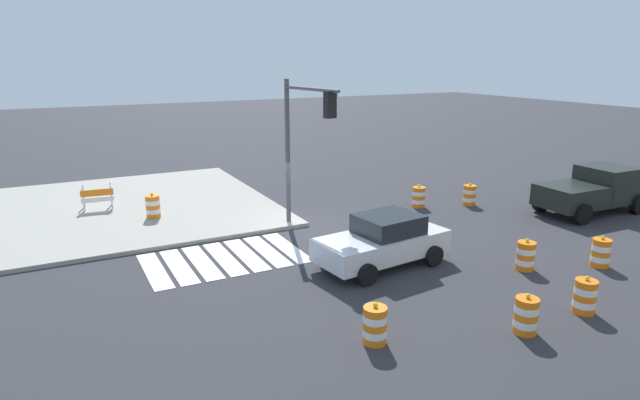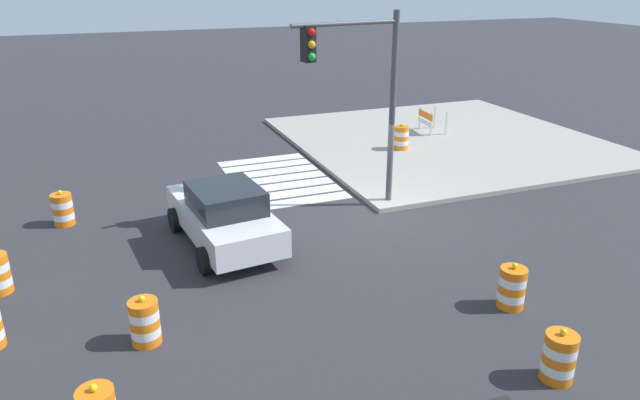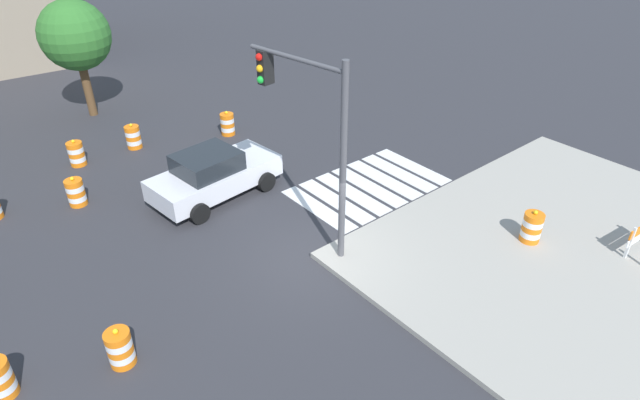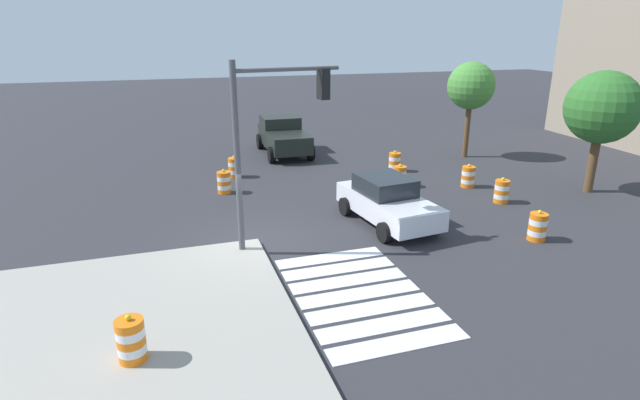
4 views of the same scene
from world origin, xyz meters
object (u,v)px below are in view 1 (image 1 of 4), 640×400
(traffic_barrel_lane_center, at_px, (585,296))
(traffic_barrel_opposite_curb, at_px, (526,315))
(sports_car, at_px, (383,241))
(traffic_barrel_median_far, at_px, (419,197))
(construction_barricade, at_px, (97,196))
(traffic_barrel_far_curb, at_px, (526,256))
(pickup_truck, at_px, (597,190))
(traffic_light_pole, at_px, (304,129))
(traffic_barrel_crosswalk_end, at_px, (375,325))
(traffic_barrel_median_near, at_px, (469,195))
(traffic_barrel_on_sidewalk, at_px, (153,206))
(traffic_barrel_near_corner, at_px, (601,253))

(traffic_barrel_lane_center, relative_size, traffic_barrel_opposite_curb, 1.00)
(sports_car, distance_m, traffic_barrel_median_far, 7.15)
(construction_barricade, bearing_deg, traffic_barrel_far_curb, 130.91)
(pickup_truck, height_order, traffic_light_pole, traffic_light_pole)
(pickup_truck, xyz_separation_m, traffic_barrel_lane_center, (8.66, 6.01, -0.52))
(traffic_barrel_crosswalk_end, bearing_deg, traffic_barrel_opposite_curb, 159.87)
(traffic_barrel_crosswalk_end, bearing_deg, traffic_barrel_median_far, -132.33)
(construction_barricade, bearing_deg, traffic_barrel_opposite_curb, 117.13)
(traffic_light_pole, bearing_deg, sports_car, 100.75)
(pickup_truck, bearing_deg, traffic_barrel_median_near, -39.07)
(traffic_barrel_far_curb, bearing_deg, pickup_truck, -157.27)
(traffic_barrel_median_near, bearing_deg, traffic_barrel_on_sidewalk, -17.29)
(pickup_truck, distance_m, traffic_barrel_on_sidewalk, 18.56)
(traffic_barrel_on_sidewalk, distance_m, traffic_light_pole, 7.14)
(traffic_light_pole, bearing_deg, traffic_barrel_lane_center, 111.10)
(traffic_barrel_far_curb, height_order, traffic_barrel_on_sidewalk, traffic_barrel_on_sidewalk)
(construction_barricade, bearing_deg, traffic_barrel_near_corner, 134.35)
(traffic_barrel_near_corner, distance_m, traffic_barrel_crosswalk_end, 8.93)
(traffic_barrel_median_near, xyz_separation_m, traffic_barrel_far_curb, (3.69, 6.51, 0.00))
(traffic_barrel_on_sidewalk, height_order, traffic_light_pole, traffic_light_pole)
(traffic_barrel_opposite_curb, bearing_deg, traffic_light_pole, -81.54)
(pickup_truck, relative_size, traffic_barrel_lane_center, 5.10)
(traffic_barrel_near_corner, height_order, construction_barricade, construction_barricade)
(pickup_truck, xyz_separation_m, traffic_barrel_crosswalk_end, (14.32, 4.79, -0.52))
(traffic_barrel_median_far, distance_m, construction_barricade, 13.84)
(sports_car, bearing_deg, traffic_barrel_opposite_curb, 96.64)
(pickup_truck, xyz_separation_m, traffic_barrel_median_far, (6.26, -4.05, -0.52))
(traffic_barrel_lane_center, bearing_deg, traffic_barrel_opposite_curb, 1.34)
(traffic_barrel_lane_center, distance_m, construction_barricade, 18.73)
(traffic_barrel_median_near, bearing_deg, sports_car, 29.16)
(traffic_barrel_median_far, height_order, traffic_barrel_opposite_curb, same)
(pickup_truck, height_order, traffic_barrel_median_near, pickup_truck)
(traffic_barrel_median_near, bearing_deg, traffic_barrel_crosswalk_end, 38.12)
(traffic_barrel_near_corner, relative_size, traffic_barrel_median_far, 1.00)
(traffic_barrel_on_sidewalk, bearing_deg, traffic_barrel_lane_center, 122.17)
(sports_car, xyz_separation_m, traffic_barrel_far_curb, (-3.73, 2.37, -0.36))
(sports_car, bearing_deg, traffic_barrel_on_sidewalk, -55.64)
(traffic_barrel_lane_center, distance_m, traffic_light_pole, 10.50)
(traffic_barrel_opposite_curb, xyz_separation_m, traffic_light_pole, (1.38, -9.30, 3.46))
(traffic_barrel_median_near, xyz_separation_m, traffic_barrel_on_sidewalk, (13.02, -4.05, 0.15))
(traffic_barrel_median_far, height_order, construction_barricade, construction_barricade)
(traffic_barrel_far_curb, xyz_separation_m, traffic_light_pole, (4.50, -6.47, 3.46))
(pickup_truck, xyz_separation_m, traffic_barrel_opposite_curb, (10.84, 6.06, -0.52))
(sports_car, height_order, traffic_barrel_lane_center, sports_car)
(pickup_truck, height_order, traffic_barrel_near_corner, pickup_truck)
(sports_car, bearing_deg, traffic_barrel_median_far, -136.56)
(traffic_barrel_near_corner, distance_m, traffic_barrel_lane_center, 3.75)
(traffic_barrel_crosswalk_end, relative_size, traffic_barrel_opposite_curb, 1.00)
(pickup_truck, height_order, traffic_barrel_opposite_curb, pickup_truck)
(traffic_barrel_near_corner, xyz_separation_m, traffic_barrel_opposite_curb, (5.44, 1.93, 0.00))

